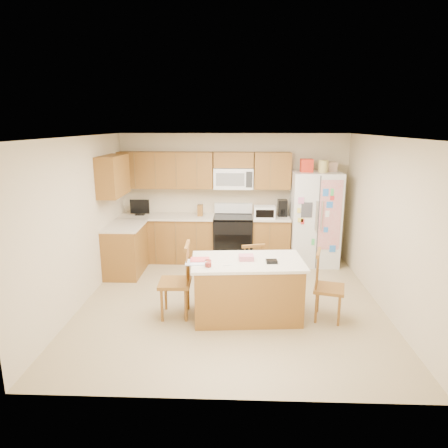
{
  "coord_description": "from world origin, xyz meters",
  "views": [
    {
      "loc": [
        0.11,
        -5.68,
        2.67
      ],
      "look_at": [
        -0.12,
        0.35,
        1.16
      ],
      "focal_mm": 32.0,
      "sensor_mm": 36.0,
      "label": 1
    }
  ],
  "objects_px": {
    "stove": "(233,238)",
    "windsor_chair_back": "(250,271)",
    "windsor_chair_left": "(177,282)",
    "island": "(247,288)",
    "refrigerator": "(314,218)",
    "windsor_chair_right": "(327,288)"
  },
  "relations": [
    {
      "from": "refrigerator",
      "to": "stove",
      "type": "bearing_deg",
      "value": 177.7
    },
    {
      "from": "island",
      "to": "windsor_chair_right",
      "type": "distance_m",
      "value": 1.11
    },
    {
      "from": "island",
      "to": "windsor_chair_left",
      "type": "bearing_deg",
      "value": -179.17
    },
    {
      "from": "island",
      "to": "windsor_chair_right",
      "type": "relative_size",
      "value": 1.68
    },
    {
      "from": "refrigerator",
      "to": "windsor_chair_right",
      "type": "bearing_deg",
      "value": -95.39
    },
    {
      "from": "stove",
      "to": "windsor_chair_left",
      "type": "relative_size",
      "value": 1.05
    },
    {
      "from": "stove",
      "to": "windsor_chair_left",
      "type": "xyz_separation_m",
      "value": [
        -0.75,
        -2.39,
        0.03
      ]
    },
    {
      "from": "windsor_chair_back",
      "to": "windsor_chair_right",
      "type": "bearing_deg",
      "value": -35.58
    },
    {
      "from": "island",
      "to": "refrigerator",
      "type": "bearing_deg",
      "value": 60.06
    },
    {
      "from": "stove",
      "to": "windsor_chair_right",
      "type": "bearing_deg",
      "value": -60.8
    },
    {
      "from": "windsor_chair_left",
      "to": "windsor_chair_back",
      "type": "relative_size",
      "value": 1.21
    },
    {
      "from": "island",
      "to": "windsor_chair_left",
      "type": "distance_m",
      "value": 0.99
    },
    {
      "from": "windsor_chair_back",
      "to": "windsor_chair_left",
      "type": "bearing_deg",
      "value": -145.41
    },
    {
      "from": "refrigerator",
      "to": "windsor_chair_right",
      "type": "xyz_separation_m",
      "value": [
        -0.22,
        -2.35,
        -0.46
      ]
    },
    {
      "from": "island",
      "to": "windsor_chair_back",
      "type": "distance_m",
      "value": 0.72
    },
    {
      "from": "island",
      "to": "stove",
      "type": "bearing_deg",
      "value": 95.67
    },
    {
      "from": "refrigerator",
      "to": "windsor_chair_right",
      "type": "height_order",
      "value": "refrigerator"
    },
    {
      "from": "stove",
      "to": "windsor_chair_back",
      "type": "distance_m",
      "value": 1.69
    },
    {
      "from": "stove",
      "to": "island",
      "type": "relative_size",
      "value": 0.68
    },
    {
      "from": "windsor_chair_right",
      "to": "windsor_chair_back",
      "type": "bearing_deg",
      "value": 144.42
    },
    {
      "from": "stove",
      "to": "windsor_chair_left",
      "type": "bearing_deg",
      "value": -107.49
    },
    {
      "from": "stove",
      "to": "island",
      "type": "bearing_deg",
      "value": -84.33
    }
  ]
}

